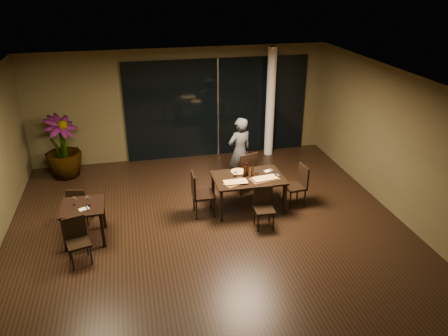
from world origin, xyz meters
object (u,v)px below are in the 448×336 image
chair_main_far (246,170)px  bottle_a (245,169)px  side_table (83,211)px  chair_side_near (77,238)px  potted_plant (62,147)px  bottle_b (253,171)px  main_table (248,180)px  chair_main_right (298,183)px  chair_main_near (263,205)px  bottle_c (247,169)px  chair_main_left (199,192)px  diner (240,152)px  chair_side_far (79,204)px

chair_main_far → bottle_a: (-0.22, -0.70, 0.35)m
side_table → chair_side_near: bearing=-96.8°
potted_plant → bottle_b: 4.90m
bottle_a → chair_main_far: bearing=72.3°
main_table → side_table: same height
chair_side_near → bottle_b: 3.77m
chair_main_right → bottle_a: bottle_a is taller
chair_main_far → side_table: bearing=1.9°
chair_side_near → chair_main_near: bearing=-8.7°
bottle_a → chair_side_near: bearing=-160.4°
chair_main_right → bottle_c: (-1.13, 0.15, 0.39)m
chair_side_near → side_table: bearing=67.9°
chair_main_near → potted_plant: size_ratio=0.53×
chair_main_far → potted_plant: bearing=-40.8°
potted_plant → bottle_b: bearing=-31.8°
main_table → chair_side_near: size_ratio=1.76×
chair_main_far → chair_main_left: chair_main_far is taller
chair_main_left → bottle_a: bearing=-82.8°
side_table → diner: size_ratio=0.47×
chair_side_far → bottle_b: bearing=-168.8°
bottle_c → bottle_a: bearing=-153.1°
chair_side_far → side_table: bearing=116.0°
chair_main_left → chair_main_near: bearing=-119.1°
chair_main_far → chair_main_near: bearing=70.9°
side_table → potted_plant: 3.15m
potted_plant → chair_main_right: bearing=-27.0°
chair_main_far → potted_plant: size_ratio=0.63×
chair_main_near → bottle_c: bearing=101.4°
chair_main_far → bottle_b: bearing=67.4°
chair_main_right → potted_plant: potted_plant is taller
chair_main_far → bottle_b: (-0.07, -0.76, 0.34)m
side_table → chair_main_right: 4.55m
potted_plant → diner: bearing=-18.4°
chair_main_far → chair_main_left: 1.49m
chair_main_left → bottle_c: 1.14m
side_table → chair_main_near: 3.53m
chair_side_far → chair_side_near: (0.06, -1.27, 0.00)m
main_table → bottle_c: (-0.01, 0.07, 0.23)m
chair_main_left → diner: diner is taller
main_table → bottle_b: (0.09, -0.01, 0.22)m
chair_main_right → diner: diner is taller
chair_main_far → chair_main_right: bearing=122.2°
chair_side_far → chair_side_near: size_ratio=1.00×
chair_side_far → bottle_c: 3.56m
main_table → bottle_b: bottle_b is taller
bottle_c → diner: bearing=83.8°
chair_main_left → chair_main_right: 2.21m
bottle_b → chair_main_left: bearing=-177.2°
bottle_c → chair_main_far: bearing=76.3°
chair_main_near → potted_plant: (-4.18, 3.33, 0.32)m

